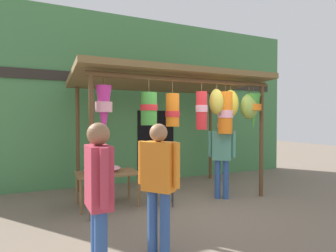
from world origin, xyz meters
TOP-DOWN VIEW (x-y plane):
  - ground_plane at (0.00, 0.00)m, footprint 30.00×30.00m
  - shop_facade at (0.00, 2.65)m, footprint 9.61×0.29m
  - market_stall_canopy at (-0.03, 0.72)m, footprint 4.26×2.61m
  - display_table at (-1.61, 0.69)m, footprint 1.20×0.75m
  - flower_heap_on_table at (-1.68, 0.73)m, footprint 0.73×0.51m
  - folding_chair at (-0.61, 0.33)m, footprint 0.52×0.52m
  - vendor_in_orange at (-2.27, -2.04)m, footprint 0.23×0.59m
  - customer_foreground at (0.81, 0.19)m, footprint 0.48×0.42m
  - shopper_by_bananas at (-1.44, -1.63)m, footprint 0.42×0.48m

SIDE VIEW (x-z plane):
  - ground_plane at x=0.00m, z-range 0.00..0.00m
  - folding_chair at x=-0.61m, z-range 0.08..0.92m
  - display_table at x=-1.61m, z-range 0.27..0.95m
  - flower_heap_on_table at x=-1.68m, z-range 0.68..0.82m
  - shopper_by_bananas at x=-1.44m, z-range 0.16..1.85m
  - vendor_in_orange at x=-2.27m, z-range 0.16..1.87m
  - customer_foreground at x=0.81m, z-range 0.16..1.88m
  - shop_facade at x=0.00m, z-range 0.00..4.57m
  - market_stall_canopy at x=-0.03m, z-range 1.00..3.77m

